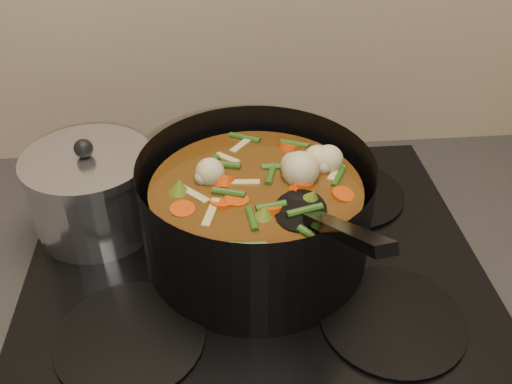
{
  "coord_description": "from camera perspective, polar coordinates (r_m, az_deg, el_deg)",
  "views": [
    {
      "loc": [
        -0.05,
        1.35,
        1.48
      ],
      "look_at": [
        0.0,
        1.94,
        1.04
      ],
      "focal_mm": 40.0,
      "sensor_mm": 36.0,
      "label": 1
    }
  ],
  "objects": [
    {
      "name": "stockpot",
      "position": [
        0.76,
        0.04,
        -2.17
      ],
      "size": [
        0.31,
        0.41,
        0.23
      ],
      "rotation": [
        0.0,
        0.0,
        -0.02
      ],
      "color": "black",
      "rests_on": "stovetop"
    },
    {
      "name": "saucepan",
      "position": [
        0.85,
        -16.02,
        0.04
      ],
      "size": [
        0.18,
        0.18,
        0.15
      ],
      "rotation": [
        0.0,
        0.0,
        0.26
      ],
      "color": "silver",
      "rests_on": "stovetop"
    },
    {
      "name": "stovetop",
      "position": [
        0.81,
        -0.16,
        -6.95
      ],
      "size": [
        0.62,
        0.54,
        0.03
      ],
      "color": "black",
      "rests_on": "counter"
    }
  ]
}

